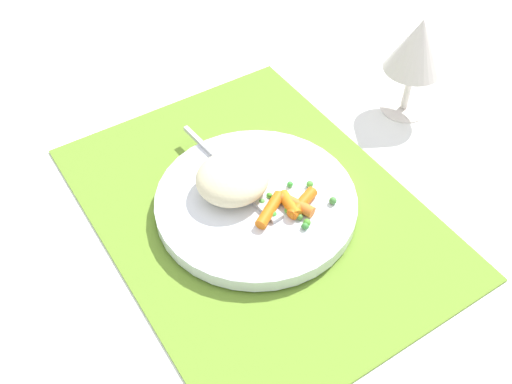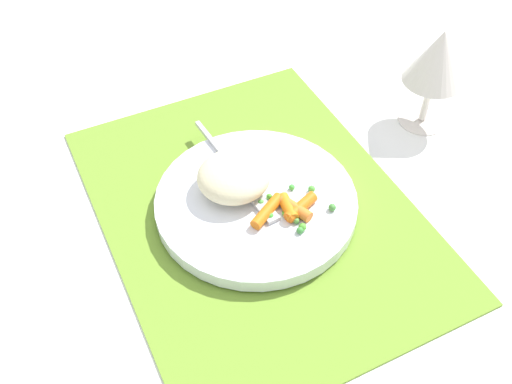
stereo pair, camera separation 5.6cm
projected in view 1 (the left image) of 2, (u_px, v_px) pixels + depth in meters
ground_plane at (256, 211)px, 0.73m from camera, size 2.40×2.40×0.00m
placemat at (256, 209)px, 0.73m from camera, size 0.48×0.36×0.01m
plate at (256, 203)px, 0.72m from camera, size 0.24×0.24×0.02m
rice_mound at (233, 178)px, 0.70m from camera, size 0.09×0.09×0.04m
carrot_portion at (290, 205)px, 0.69m from camera, size 0.05×0.09×0.01m
pea_scatter at (296, 206)px, 0.70m from camera, size 0.07×0.08×0.01m
fork at (239, 180)px, 0.73m from camera, size 0.20×0.03×0.01m
wine_glass at (417, 48)px, 0.79m from camera, size 0.08×0.08×0.15m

